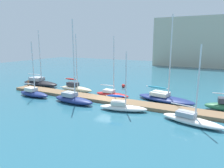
{
  "coord_description": "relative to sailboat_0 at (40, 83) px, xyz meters",
  "views": [
    {
      "loc": [
        13.28,
        -23.34,
        7.9
      ],
      "look_at": [
        0.0,
        2.0,
        2.0
      ],
      "focal_mm": 33.13,
      "sensor_mm": 36.0,
      "label": 1
    }
  ],
  "objects": [
    {
      "name": "ground_plane",
      "position": [
        15.34,
        -3.07,
        -0.61
      ],
      "size": [
        120.0,
        120.0,
        0.0
      ],
      "primitive_type": "plane",
      "color": "#286075"
    },
    {
      "name": "dock_pier",
      "position": [
        15.34,
        -3.07,
        -0.4
      ],
      "size": [
        32.57,
        2.34,
        0.41
      ],
      "primitive_type": "cube",
      "color": "#846647",
      "rests_on": "ground_plane"
    },
    {
      "name": "dock_piling_near_end",
      "position": [
        -0.54,
        -2.05,
        0.06
      ],
      "size": [
        0.28,
        0.28,
        1.33
      ],
      "primitive_type": "cylinder",
      "color": "#846647",
      "rests_on": "ground_plane"
    },
    {
      "name": "sailboat_0",
      "position": [
        0.0,
        0.0,
        0.0
      ],
      "size": [
        7.71,
        2.6,
        9.77
      ],
      "rotation": [
        0.0,
        0.0,
        0.01
      ],
      "color": "black",
      "rests_on": "ground_plane"
    },
    {
      "name": "sailboat_1",
      "position": [
        4.92,
        -5.86,
        -0.07
      ],
      "size": [
        5.41,
        1.7,
        7.89
      ],
      "rotation": [
        0.0,
        0.0,
        -0.02
      ],
      "color": "navy",
      "rests_on": "ground_plane"
    },
    {
      "name": "sailboat_2",
      "position": [
        8.5,
        -0.6,
        0.04
      ],
      "size": [
        6.03,
        1.65,
        9.01
      ],
      "rotation": [
        0.0,
        0.0,
        -0.01
      ],
      "color": "beige",
      "rests_on": "ground_plane"
    },
    {
      "name": "sailboat_3",
      "position": [
        12.06,
        -5.78,
        -0.01
      ],
      "size": [
        6.19,
        2.2,
        10.58
      ],
      "rotation": [
        0.0,
        0.0,
        -0.06
      ],
      "color": "navy",
      "rests_on": "ground_plane"
    },
    {
      "name": "sailboat_4",
      "position": [
        15.08,
        -0.63,
        -0.13
      ],
      "size": [
        5.23,
        1.52,
        8.63
      ],
      "rotation": [
        0.0,
        0.0,
        0.0
      ],
      "color": "#B21E1E",
      "rests_on": "ground_plane"
    },
    {
      "name": "sailboat_5",
      "position": [
        19.05,
        -5.55,
        -0.1
      ],
      "size": [
        5.76,
        2.79,
        6.83
      ],
      "rotation": [
        0.0,
        0.0,
        0.24
      ],
      "color": "white",
      "rests_on": "ground_plane"
    },
    {
      "name": "sailboat_6",
      "position": [
        22.48,
        0.49,
        -0.07
      ],
      "size": [
        8.11,
        3.87,
        11.2
      ],
      "rotation": [
        0.0,
        0.0,
        -0.17
      ],
      "color": "navy",
      "rests_on": "ground_plane"
    },
    {
      "name": "sailboat_7",
      "position": [
        26.65,
        -6.05,
        -0.12
      ],
      "size": [
        6.16,
        2.86,
        7.68
      ],
      "rotation": [
        0.0,
        0.0,
        -0.22
      ],
      "color": "white",
      "rests_on": "ground_plane"
    },
    {
      "name": "mooring_buoy_yellow",
      "position": [
        5.0,
        2.78,
        -0.28
      ],
      "size": [
        0.66,
        0.66,
        0.66
      ],
      "primitive_type": "sphere",
      "color": "yellow",
      "rests_on": "ground_plane"
    },
    {
      "name": "mooring_buoy_red",
      "position": [
        14.0,
        5.78,
        -0.29
      ],
      "size": [
        0.63,
        0.63,
        0.63
      ],
      "primitive_type": "sphere",
      "color": "red",
      "rests_on": "ground_plane"
    },
    {
      "name": "harbor_building_distant",
      "position": [
        19.27,
        46.67,
        7.09
      ],
      "size": [
        21.76,
        10.32,
        15.4
      ],
      "primitive_type": "cube",
      "color": "#BCB299",
      "rests_on": "ground_plane"
    }
  ]
}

